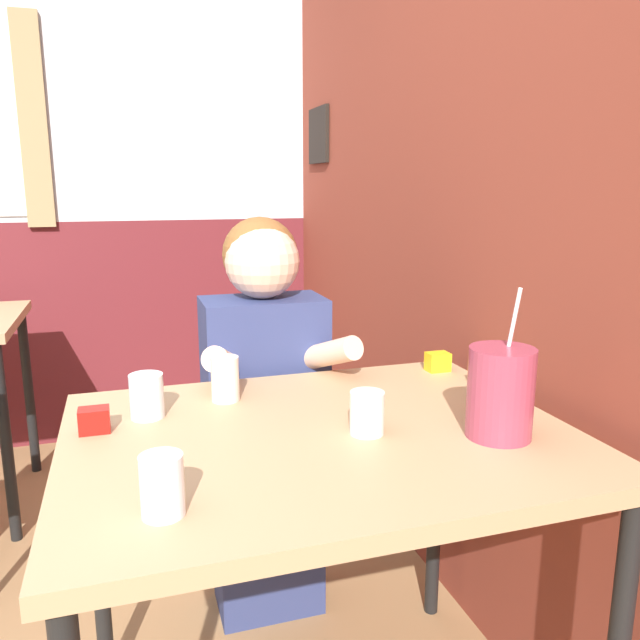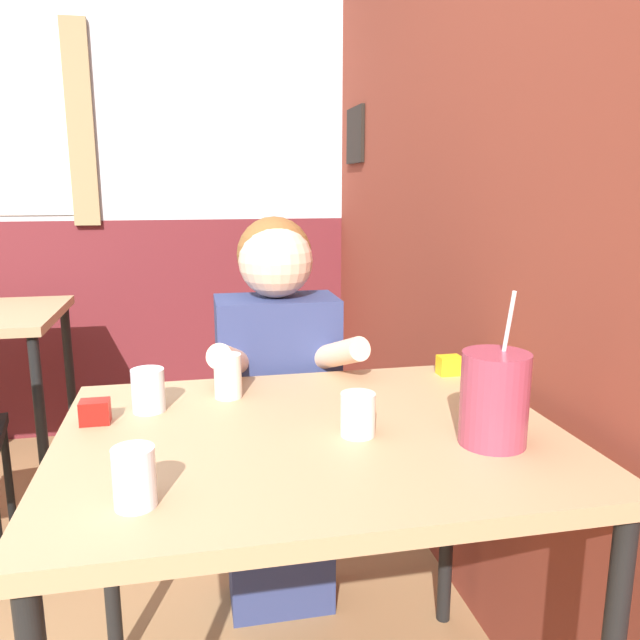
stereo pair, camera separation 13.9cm
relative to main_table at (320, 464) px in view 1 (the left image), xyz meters
name	(u,v)px [view 1 (the left image)]	position (x,y,z in m)	size (l,w,h in m)	color
brick_wall_right	(407,160)	(0.59, 0.88, 0.65)	(0.08, 4.38, 2.70)	brown
back_wall	(9,166)	(-0.83, 2.10, 0.65)	(5.76, 0.09, 2.70)	silver
main_table	(320,464)	(0.00, 0.00, 0.00)	(1.01, 0.79, 0.78)	tan
person_seated	(265,412)	(0.00, 0.53, -0.08)	(0.42, 0.41, 1.18)	navy
cocktail_pitcher	(500,393)	(0.33, -0.13, 0.16)	(0.13, 0.13, 0.30)	#99384C
glass_near_pitcher	(162,485)	(-0.33, -0.25, 0.12)	(0.07, 0.07, 0.10)	silver
glass_center	(367,413)	(0.09, -0.04, 0.12)	(0.07, 0.07, 0.09)	silver
glass_far_side	(225,379)	(-0.15, 0.24, 0.13)	(0.06, 0.06, 0.10)	silver
glass_by_brick	(147,396)	(-0.33, 0.18, 0.12)	(0.07, 0.07, 0.10)	silver
condiment_ketchup	(94,420)	(-0.44, 0.13, 0.10)	(0.06, 0.04, 0.05)	#B7140F
condiment_mustard	(438,362)	(0.43, 0.30, 0.10)	(0.06, 0.04, 0.05)	yellow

